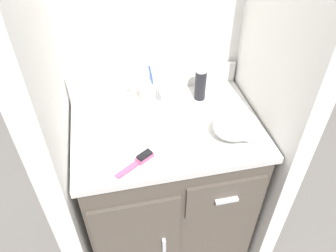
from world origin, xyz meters
The scene contains 12 objects.
ground_plane centered at (0.00, 0.00, 0.00)m, with size 6.00×6.00×0.00m, color slate.
wall_back centered at (0.00, 0.34, 1.10)m, with size 0.99×0.08×2.20m, color silver.
wall_left centered at (-0.46, 0.00, 1.10)m, with size 0.08×0.65×2.20m, color silver.
wall_right centered at (0.46, 0.00, 1.10)m, with size 0.08×0.65×2.20m, color silver.
vanity centered at (0.00, 0.00, 0.43)m, with size 0.81×0.59×0.83m.
backsplash centered at (0.00, 0.28, 0.88)m, with size 0.81×0.02×0.11m.
sink_faucet centered at (0.00, 0.16, 0.88)m, with size 0.09×0.09×0.14m.
toothbrush_cup centered at (-0.05, 0.19, 0.88)m, with size 0.08×0.08×0.20m.
soap_dispenser centered at (-0.14, 0.14, 0.89)m, with size 0.06×0.07×0.15m.
shaving_cream_can centered at (0.19, 0.16, 0.91)m, with size 0.05×0.05×0.17m.
hairbrush centered at (-0.14, -0.19, 0.84)m, with size 0.16×0.12×0.03m.
hand_towel centered at (0.27, -0.13, 0.88)m, with size 0.19×0.15×0.12m.
Camera 1 is at (-0.22, -1.04, 1.76)m, focal length 35.00 mm.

